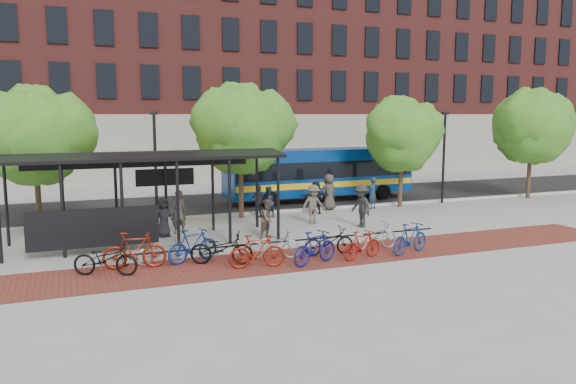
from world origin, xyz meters
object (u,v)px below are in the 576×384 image
object	(u,v)px
pedestrian_6	(329,192)
pedestrian_1	(178,212)
bike_0	(105,259)
bike_11	(410,238)
bike_7	(315,248)
pedestrian_5	(316,197)
lamp_post_right	(444,155)
lamp_post_left	(155,164)
tree_c	(403,132)
pedestrian_2	(268,202)
pedestrian_4	(258,201)
bike_8	(329,241)
bike_4	(221,248)
bike_3	(193,245)
bike_5	(257,251)
tree_a	(37,133)
bus_shelter	(141,167)
bike_6	(273,244)
pedestrian_9	(361,206)
bike_2	(162,251)
tree_b	(242,126)
bike_1	(135,250)
pedestrian_7	(372,193)
pedestrian_0	(164,217)
bike_10	(374,236)
bike_9	(362,245)
bus	(320,171)
pedestrian_3	(313,204)
pedestrian_8	(268,219)

from	to	relation	value
pedestrian_6	pedestrian_1	bearing A→B (deg)	4.57
bike_0	bike_11	size ratio (longest dim) A/B	1.07
bike_7	bike_11	size ratio (longest dim) A/B	1.02
pedestrian_5	lamp_post_right	bearing A→B (deg)	-172.39
lamp_post_left	bike_11	xyz separation A→B (m)	(7.60, -9.38, -2.18)
tree_c	pedestrian_6	bearing A→B (deg)	173.78
pedestrian_2	pedestrian_4	size ratio (longest dim) A/B	0.96
bike_8	pedestrian_6	xyz separation A→B (m)	(4.15, 8.67, 0.45)
bike_0	tree_c	bearing A→B (deg)	-39.88
bike_4	pedestrian_5	bearing A→B (deg)	-18.77
bike_3	pedestrian_5	distance (m)	10.43
bike_5	pedestrian_1	xyz separation A→B (m)	(-1.39, 6.30, 0.37)
lamp_post_right	pedestrian_4	world-z (taller)	lamp_post_right
tree_a	bike_4	xyz separation A→B (m)	(5.81, -8.06, -3.69)
bus_shelter	bike_6	distance (m)	6.22
bus_shelter	lamp_post_right	world-z (taller)	lamp_post_right
bike_3	pedestrian_9	world-z (taller)	pedestrian_9
bike_2	tree_b	bearing A→B (deg)	-32.81
pedestrian_2	bus_shelter	bearing A→B (deg)	-1.27
bike_1	bike_6	xyz separation A→B (m)	(4.62, -0.44, -0.10)
pedestrian_6	bike_3	bearing A→B (deg)	26.24
lamp_post_right	bike_2	bearing A→B (deg)	-155.97
lamp_post_left	pedestrian_7	bearing A→B (deg)	-1.94
tree_b	pedestrian_0	xyz separation A→B (m)	(-4.30, -3.02, -3.65)
tree_b	lamp_post_right	distance (m)	12.03
bike_7	pedestrian_0	xyz separation A→B (m)	(-4.01, 6.19, 0.23)
tree_a	pedestrian_4	xyz separation A→B (m)	(9.71, -0.29, -3.45)
tree_b	bike_10	bearing A→B (deg)	-71.93
bike_1	pedestrian_1	xyz separation A→B (m)	(2.35, 4.94, 0.32)
bike_1	bike_7	world-z (taller)	bike_1
pedestrian_5	lamp_post_left	bearing A→B (deg)	-1.88
bus_shelter	pedestrian_0	xyz separation A→B (m)	(0.93, 0.81, -2.19)
pedestrian_2	pedestrian_5	xyz separation A→B (m)	(2.56, 0.02, 0.08)
bike_3	pedestrian_0	world-z (taller)	pedestrian_0
bike_6	bike_9	size ratio (longest dim) A/B	1.15
bus	bike_2	xyz separation A→B (m)	(-10.80, -10.87, -1.28)
tree_a	pedestrian_7	xyz separation A→B (m)	(16.14, -0.13, -3.39)
bike_1	bike_11	distance (m)	9.60
bike_3	tree_a	bearing A→B (deg)	14.72
bike_1	bike_6	bearing A→B (deg)	-88.77
bike_6	pedestrian_5	size ratio (longest dim) A/B	1.15
pedestrian_3	bike_11	bearing A→B (deg)	-83.62
tree_b	bus_shelter	bearing A→B (deg)	-143.79
tree_b	bike_7	size ratio (longest dim) A/B	3.37
bike_11	pedestrian_5	size ratio (longest dim) A/B	1.13
bus	bike_10	bearing A→B (deg)	-106.86
bike_2	bike_8	distance (m)	5.84
pedestrian_2	pedestrian_8	distance (m)	4.68
bike_11	pedestrian_6	size ratio (longest dim) A/B	1.00
bus	bike_2	world-z (taller)	bus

